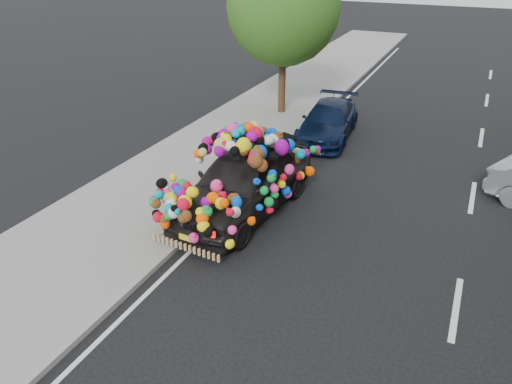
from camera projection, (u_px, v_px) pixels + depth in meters
ground at (280, 263)px, 10.79m from camera, size 100.00×100.00×0.00m
sidewalk at (119, 219)px, 12.35m from camera, size 4.00×60.00×0.12m
kerb at (187, 236)px, 11.63m from camera, size 0.15×60.00×0.13m
lane_markings at (456, 308)px, 9.45m from camera, size 6.00×50.00×0.01m
tree_near_sidewalk at (284, 8)px, 18.06m from camera, size 4.20×4.20×6.13m
plush_art_car at (243, 168)px, 12.35m from camera, size 2.75×5.20×2.29m
navy_sedan at (328, 121)px, 17.31m from camera, size 2.04×4.22×1.19m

